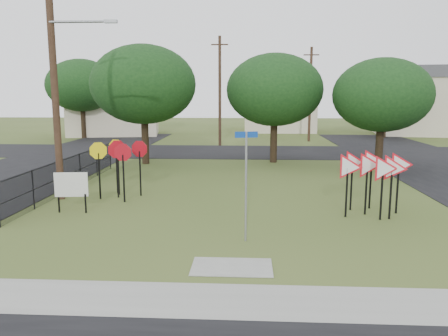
{
  "coord_description": "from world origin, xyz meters",
  "views": [
    {
      "loc": [
        0.37,
        -12.66,
        4.22
      ],
      "look_at": [
        -0.49,
        3.0,
        1.6
      ],
      "focal_mm": 35.0,
      "sensor_mm": 36.0,
      "label": 1
    }
  ],
  "objects_px": {
    "stop_sign_cluster": "(119,155)",
    "info_board": "(71,186)",
    "yield_sign_cluster": "(373,168)",
    "street_name_sign": "(246,180)"
  },
  "relations": [
    {
      "from": "yield_sign_cluster",
      "to": "info_board",
      "type": "bearing_deg",
      "value": -178.11
    },
    {
      "from": "stop_sign_cluster",
      "to": "yield_sign_cluster",
      "type": "relative_size",
      "value": 0.81
    },
    {
      "from": "stop_sign_cluster",
      "to": "info_board",
      "type": "distance_m",
      "value": 2.87
    },
    {
      "from": "street_name_sign",
      "to": "info_board",
      "type": "height_order",
      "value": "street_name_sign"
    },
    {
      "from": "stop_sign_cluster",
      "to": "info_board",
      "type": "height_order",
      "value": "stop_sign_cluster"
    },
    {
      "from": "stop_sign_cluster",
      "to": "yield_sign_cluster",
      "type": "bearing_deg",
      "value": -12.8
    },
    {
      "from": "stop_sign_cluster",
      "to": "yield_sign_cluster",
      "type": "xyz_separation_m",
      "value": [
        9.76,
        -2.22,
        -0.08
      ]
    },
    {
      "from": "street_name_sign",
      "to": "info_board",
      "type": "xyz_separation_m",
      "value": [
        -6.31,
        2.78,
        -0.84
      ]
    },
    {
      "from": "street_name_sign",
      "to": "stop_sign_cluster",
      "type": "bearing_deg",
      "value": 134.72
    },
    {
      "from": "info_board",
      "to": "yield_sign_cluster",
      "type": "bearing_deg",
      "value": 1.89
    }
  ]
}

